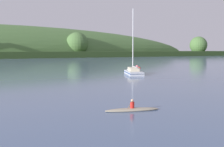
{
  "coord_description": "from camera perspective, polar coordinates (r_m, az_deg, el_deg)",
  "views": [
    {
      "loc": [
        -24.21,
        -5.59,
        4.66
      ],
      "look_at": [
        -5.06,
        35.66,
        0.85
      ],
      "focal_mm": 44.81,
      "sensor_mm": 36.0,
      "label": 1
    }
  ],
  "objects": [
    {
      "name": "canoe_with_paddler",
      "position": [
        21.76,
        4.15,
        -7.34
      ],
      "size": [
        4.39,
        1.88,
        1.02
      ],
      "rotation": [
        0.0,
        0.0,
        2.93
      ],
      "color": "gray",
      "rests_on": "ground"
    },
    {
      "name": "mooring_buoy_midchannel",
      "position": [
        79.97,
        5.12,
        1.43
      ],
      "size": [
        0.76,
        0.76,
        0.84
      ],
      "color": "#E06675",
      "rests_on": "ground"
    },
    {
      "name": "mooring_buoy_foreground",
      "position": [
        72.12,
        5.54,
        1.07
      ],
      "size": [
        0.77,
        0.77,
        0.85
      ],
      "color": "red",
      "rests_on": "ground"
    },
    {
      "name": "sailboat_near_mooring",
      "position": [
        54.82,
        4.25,
        0.05
      ],
      "size": [
        5.09,
        8.77,
        13.89
      ],
      "rotation": [
        0.0,
        0.0,
        1.24
      ],
      "color": "#ADB2BC",
      "rests_on": "ground"
    }
  ]
}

